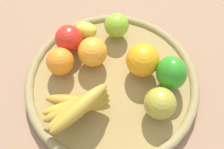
{
  "coord_description": "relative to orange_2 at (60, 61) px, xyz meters",
  "views": [
    {
      "loc": [
        -0.33,
        0.04,
        0.61
      ],
      "look_at": [
        0.0,
        0.0,
        0.06
      ],
      "focal_mm": 41.4,
      "sensor_mm": 36.0,
      "label": 1
    }
  ],
  "objects": [
    {
      "name": "ground_plane",
      "position": [
        -0.05,
        -0.13,
        -0.07
      ],
      "size": [
        2.4,
        2.4,
        0.0
      ],
      "primitive_type": "plane",
      "color": "#977053",
      "rests_on": "ground"
    },
    {
      "name": "basket",
      "position": [
        -0.05,
        -0.13,
        -0.05
      ],
      "size": [
        0.45,
        0.45,
        0.04
      ],
      "color": "#9C7F46",
      "rests_on": "ground_plane"
    },
    {
      "name": "orange_2",
      "position": [
        0.0,
        0.0,
        0.0
      ],
      "size": [
        0.08,
        0.08,
        0.07
      ],
      "primitive_type": "sphere",
      "rotation": [
        0.0,
        0.0,
        0.09
      ],
      "color": "orange",
      "rests_on": "basket"
    },
    {
      "name": "banana_bunch",
      "position": [
        -0.13,
        -0.04,
        0.01
      ],
      "size": [
        0.14,
        0.16,
        0.09
      ],
      "color": "#BB852B",
      "rests_on": "basket"
    },
    {
      "name": "orange_1",
      "position": [
        -0.03,
        -0.2,
        0.01
      ],
      "size": [
        0.12,
        0.12,
        0.08
      ],
      "primitive_type": "sphere",
      "rotation": [
        0.0,
        0.0,
        0.69
      ],
      "color": "orange",
      "rests_on": "basket"
    },
    {
      "name": "apple_2",
      "position": [
        -0.15,
        -0.22,
        0.0
      ],
      "size": [
        0.08,
        0.08,
        0.07
      ],
      "primitive_type": "sphere",
      "rotation": [
        0.0,
        0.0,
        4.64
      ],
      "color": "#AB9C30",
      "rests_on": "basket"
    },
    {
      "name": "apple_1",
      "position": [
        0.1,
        -0.16,
        -0.0
      ],
      "size": [
        0.08,
        0.08,
        0.07
      ],
      "primitive_type": "sphere",
      "rotation": [
        0.0,
        0.0,
        4.84
      ],
      "color": "#86BB29",
      "rests_on": "basket"
    },
    {
      "name": "orange_0",
      "position": [
        0.02,
        -0.08,
        0.0
      ],
      "size": [
        0.1,
        0.1,
        0.08
      ],
      "primitive_type": "sphere",
      "rotation": [
        0.0,
        0.0,
        0.35
      ],
      "color": "orange",
      "rests_on": "basket"
    },
    {
      "name": "lemon_0",
      "position": [
        0.1,
        -0.07,
        -0.01
      ],
      "size": [
        0.06,
        0.07,
        0.05
      ],
      "primitive_type": "ellipsoid",
      "rotation": [
        0.0,
        0.0,
        1.22
      ],
      "color": "yellow",
      "rests_on": "basket"
    },
    {
      "name": "bell_pepper",
      "position": [
        -0.07,
        -0.27,
        0.01
      ],
      "size": [
        0.09,
        0.09,
        0.09
      ],
      "primitive_type": "ellipsoid",
      "rotation": [
        0.0,
        0.0,
        0.22
      ],
      "color": "#2E901F",
      "rests_on": "basket"
    },
    {
      "name": "apple_0",
      "position": [
        0.07,
        -0.02,
        0.0
      ],
      "size": [
        0.1,
        0.1,
        0.07
      ],
      "primitive_type": "sphere",
      "rotation": [
        0.0,
        0.0,
        2.71
      ],
      "color": "red",
      "rests_on": "basket"
    }
  ]
}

